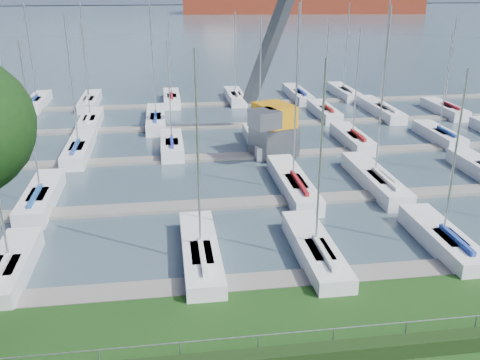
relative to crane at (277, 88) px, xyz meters
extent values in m
cube|color=#3F515C|center=(-5.33, 232.85, -5.73)|extent=(800.00, 540.00, 0.20)
cube|color=black|center=(-5.33, -27.55, -4.98)|extent=(80.00, 0.70, 0.70)
cylinder|color=gray|center=(-5.33, -27.15, -4.13)|extent=(80.00, 0.04, 0.04)
cube|color=slate|center=(-5.33, -21.15, -5.55)|extent=(90.00, 1.60, 0.25)
cube|color=slate|center=(-5.33, -11.15, -5.55)|extent=(90.00, 1.60, 0.25)
cube|color=#65625E|center=(-5.33, -1.15, -5.55)|extent=(90.00, 1.60, 0.25)
cube|color=slate|center=(-5.33, 8.85, -5.55)|extent=(90.00, 1.60, 0.25)
cube|color=slate|center=(-5.33, 18.85, -5.55)|extent=(90.00, 1.60, 0.25)
cube|color=#595B60|center=(-0.46, -1.23, -4.13)|extent=(4.06, 4.06, 2.60)
cube|color=orange|center=(-0.46, -1.23, -2.03)|extent=(3.55, 4.05, 1.80)
cube|color=slate|center=(-1.66, -3.23, -1.83)|extent=(2.60, 2.72, 1.40)
cube|color=maroon|center=(49.98, 186.26, -2.83)|extent=(100.60, 28.80, 10.00)
camera|label=1|loc=(-9.43, -43.86, 8.72)|focal=40.00mm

